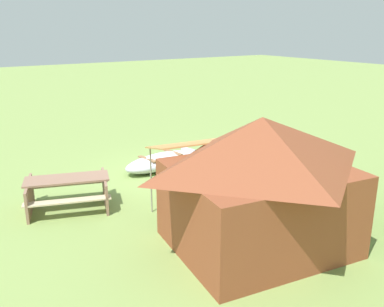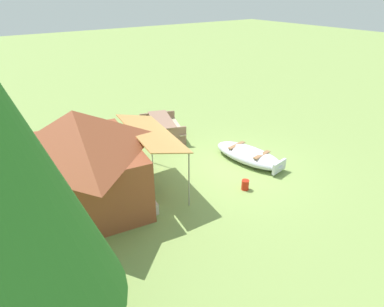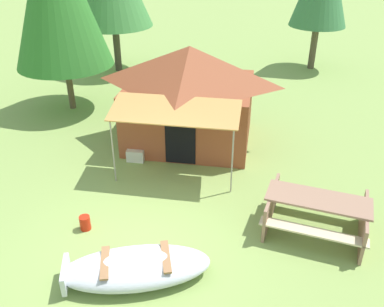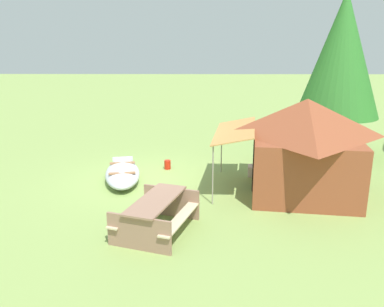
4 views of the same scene
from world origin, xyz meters
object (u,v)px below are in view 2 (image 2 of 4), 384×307
object	(u,v)px
beached_rowboat	(249,155)
fuel_can	(245,185)
picnic_table	(162,126)
canvas_cabin_tent	(80,158)
cooler_box	(149,207)

from	to	relation	value
beached_rowboat	fuel_can	size ratio (longest dim) A/B	9.04
beached_rowboat	picnic_table	bearing A→B (deg)	22.13
canvas_cabin_tent	fuel_can	distance (m)	4.59
picnic_table	fuel_can	bearing A→B (deg)	-179.08
canvas_cabin_tent	fuel_can	bearing A→B (deg)	-116.41
picnic_table	fuel_can	world-z (taller)	picnic_table
picnic_table	cooler_box	size ratio (longest dim) A/B	5.24
picnic_table	cooler_box	xyz separation A→B (m)	(-3.93, 2.71, -0.33)
beached_rowboat	picnic_table	size ratio (longest dim) A/B	1.17
fuel_can	canvas_cabin_tent	bearing A→B (deg)	63.59
beached_rowboat	cooler_box	bearing A→B (deg)	98.10
beached_rowboat	fuel_can	xyz separation A→B (m)	(-1.20, 1.29, -0.09)
cooler_box	canvas_cabin_tent	bearing A→B (deg)	41.10
beached_rowboat	cooler_box	xyz separation A→B (m)	(-0.58, 4.08, -0.09)
canvas_cabin_tent	fuel_can	world-z (taller)	canvas_cabin_tent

